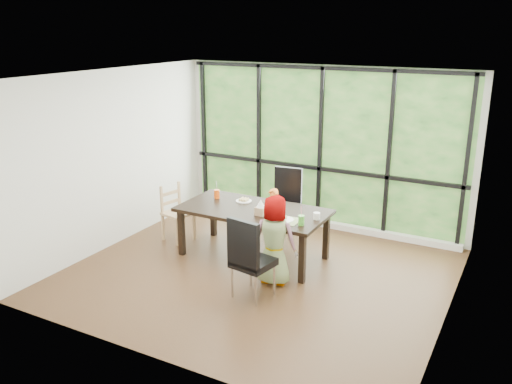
{
  "coord_description": "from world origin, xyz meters",
  "views": [
    {
      "loc": [
        3.17,
        -5.99,
        3.31
      ],
      "look_at": [
        -0.24,
        0.38,
        1.05
      ],
      "focal_mm": 37.63,
      "sensor_mm": 36.0,
      "label": 1
    }
  ],
  "objects_px": {
    "chair_interior_leather": "(253,257)",
    "child_older": "(274,240)",
    "orange_cup": "(217,194)",
    "tissue_box": "(261,211)",
    "chair_end_beech": "(178,213)",
    "child_toddler": "(273,216)",
    "white_mug": "(317,216)",
    "chair_window_leather": "(285,202)",
    "dining_table": "(253,233)",
    "plate_far": "(244,201)",
    "green_cup": "(301,220)",
    "plate_near": "(284,220)"
  },
  "relations": [
    {
      "from": "chair_end_beech",
      "to": "child_older",
      "type": "distance_m",
      "value": 2.1
    },
    {
      "from": "tissue_box",
      "to": "plate_far",
      "type": "bearing_deg",
      "value": 140.9
    },
    {
      "from": "child_older",
      "to": "green_cup",
      "type": "distance_m",
      "value": 0.46
    },
    {
      "from": "tissue_box",
      "to": "chair_window_leather",
      "type": "bearing_deg",
      "value": 99.54
    },
    {
      "from": "chair_window_leather",
      "to": "plate_far",
      "type": "height_order",
      "value": "chair_window_leather"
    },
    {
      "from": "plate_far",
      "to": "plate_near",
      "type": "distance_m",
      "value": 1.0
    },
    {
      "from": "child_older",
      "to": "orange_cup",
      "type": "relative_size",
      "value": 8.99
    },
    {
      "from": "dining_table",
      "to": "tissue_box",
      "type": "distance_m",
      "value": 0.51
    },
    {
      "from": "white_mug",
      "to": "tissue_box",
      "type": "bearing_deg",
      "value": -164.79
    },
    {
      "from": "chair_window_leather",
      "to": "orange_cup",
      "type": "height_order",
      "value": "chair_window_leather"
    },
    {
      "from": "dining_table",
      "to": "chair_interior_leather",
      "type": "bearing_deg",
      "value": -61.54
    },
    {
      "from": "chair_window_leather",
      "to": "child_older",
      "type": "height_order",
      "value": "child_older"
    },
    {
      "from": "dining_table",
      "to": "tissue_box",
      "type": "xyz_separation_m",
      "value": [
        0.21,
        -0.17,
        0.43
      ]
    },
    {
      "from": "child_older",
      "to": "plate_near",
      "type": "xyz_separation_m",
      "value": [
        -0.03,
        0.39,
        0.15
      ]
    },
    {
      "from": "chair_window_leather",
      "to": "tissue_box",
      "type": "xyz_separation_m",
      "value": [
        0.21,
        -1.24,
        0.27
      ]
    },
    {
      "from": "chair_interior_leather",
      "to": "child_older",
      "type": "height_order",
      "value": "child_older"
    },
    {
      "from": "plate_near",
      "to": "green_cup",
      "type": "relative_size",
      "value": 1.93
    },
    {
      "from": "child_older",
      "to": "white_mug",
      "type": "bearing_deg",
      "value": -125.47
    },
    {
      "from": "dining_table",
      "to": "plate_far",
      "type": "bearing_deg",
      "value": 140.93
    },
    {
      "from": "chair_window_leather",
      "to": "tissue_box",
      "type": "height_order",
      "value": "chair_window_leather"
    },
    {
      "from": "chair_interior_leather",
      "to": "orange_cup",
      "type": "height_order",
      "value": "chair_interior_leather"
    },
    {
      "from": "tissue_box",
      "to": "chair_interior_leather",
      "type": "bearing_deg",
      "value": -67.78
    },
    {
      "from": "chair_end_beech",
      "to": "child_toddler",
      "type": "xyz_separation_m",
      "value": [
        1.36,
        0.63,
        -0.01
      ]
    },
    {
      "from": "child_older",
      "to": "plate_near",
      "type": "relative_size",
      "value": 4.67
    },
    {
      "from": "chair_end_beech",
      "to": "child_older",
      "type": "bearing_deg",
      "value": -93.81
    },
    {
      "from": "child_older",
      "to": "plate_near",
      "type": "distance_m",
      "value": 0.42
    },
    {
      "from": "chair_window_leather",
      "to": "chair_interior_leather",
      "type": "relative_size",
      "value": 1.0
    },
    {
      "from": "dining_table",
      "to": "green_cup",
      "type": "bearing_deg",
      "value": -17.29
    },
    {
      "from": "plate_far",
      "to": "tissue_box",
      "type": "height_order",
      "value": "tissue_box"
    },
    {
      "from": "tissue_box",
      "to": "dining_table",
      "type": "bearing_deg",
      "value": 140.85
    },
    {
      "from": "chair_interior_leather",
      "to": "white_mug",
      "type": "distance_m",
      "value": 1.2
    },
    {
      "from": "chair_window_leather",
      "to": "plate_near",
      "type": "relative_size",
      "value": 4.15
    },
    {
      "from": "chair_interior_leather",
      "to": "plate_near",
      "type": "xyz_separation_m",
      "value": [
        0.02,
        0.85,
        0.22
      ]
    },
    {
      "from": "green_cup",
      "to": "white_mug",
      "type": "height_order",
      "value": "green_cup"
    },
    {
      "from": "child_toddler",
      "to": "green_cup",
      "type": "xyz_separation_m",
      "value": [
        0.88,
        -0.92,
        0.38
      ]
    },
    {
      "from": "dining_table",
      "to": "chair_window_leather",
      "type": "relative_size",
      "value": 1.99
    },
    {
      "from": "chair_end_beech",
      "to": "white_mug",
      "type": "relative_size",
      "value": 9.43
    },
    {
      "from": "child_older",
      "to": "orange_cup",
      "type": "xyz_separation_m",
      "value": [
        -1.37,
        0.78,
        0.21
      ]
    },
    {
      "from": "chair_window_leather",
      "to": "white_mug",
      "type": "height_order",
      "value": "chair_window_leather"
    },
    {
      "from": "child_toddler",
      "to": "plate_far",
      "type": "distance_m",
      "value": 0.6
    },
    {
      "from": "dining_table",
      "to": "child_toddler",
      "type": "distance_m",
      "value": 0.65
    },
    {
      "from": "child_toddler",
      "to": "white_mug",
      "type": "relative_size",
      "value": 9.21
    },
    {
      "from": "chair_window_leather",
      "to": "child_toddler",
      "type": "distance_m",
      "value": 0.42
    },
    {
      "from": "tissue_box",
      "to": "orange_cup",
      "type": "bearing_deg",
      "value": 159.62
    },
    {
      "from": "dining_table",
      "to": "child_toddler",
      "type": "relative_size",
      "value": 2.45
    },
    {
      "from": "plate_far",
      "to": "orange_cup",
      "type": "relative_size",
      "value": 1.78
    },
    {
      "from": "chair_interior_leather",
      "to": "child_older",
      "type": "distance_m",
      "value": 0.47
    },
    {
      "from": "chair_window_leather",
      "to": "tissue_box",
      "type": "distance_m",
      "value": 1.28
    },
    {
      "from": "chair_window_leather",
      "to": "plate_far",
      "type": "distance_m",
      "value": 0.9
    },
    {
      "from": "plate_far",
      "to": "tissue_box",
      "type": "relative_size",
      "value": 1.77
    }
  ]
}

